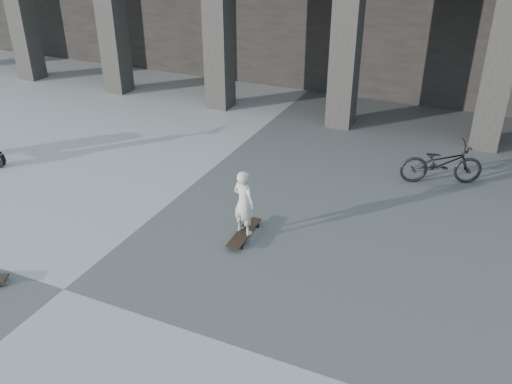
% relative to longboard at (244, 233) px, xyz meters
% --- Properties ---
extents(ground, '(90.00, 90.00, 0.00)m').
position_rel_longboard_xyz_m(ground, '(-1.85, -2.46, -0.08)').
color(ground, '#464644').
rests_on(ground, ground).
extents(longboard, '(0.30, 1.07, 0.11)m').
position_rel_longboard_xyz_m(longboard, '(0.00, 0.00, 0.00)').
color(longboard, black).
rests_on(longboard, ground).
extents(child, '(0.48, 0.38, 1.17)m').
position_rel_longboard_xyz_m(child, '(0.00, 0.00, 0.61)').
color(child, '#BAB3A8').
rests_on(child, longboard).
extents(bicycle, '(1.78, 1.20, 0.89)m').
position_rel_longboard_xyz_m(bicycle, '(2.80, 3.62, 0.36)').
color(bicycle, black).
rests_on(bicycle, ground).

